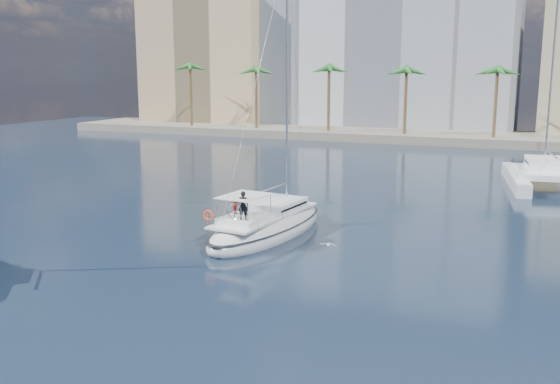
% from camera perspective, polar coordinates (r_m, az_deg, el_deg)
% --- Properties ---
extents(ground, '(160.00, 160.00, 0.00)m').
position_cam_1_polar(ground, '(34.35, 0.13, -5.76)').
color(ground, black).
rests_on(ground, ground).
extents(quay, '(120.00, 14.00, 1.20)m').
position_cam_1_polar(quay, '(92.70, 14.81, 4.90)').
color(quay, gray).
rests_on(quay, ground).
extents(building_modern, '(42.00, 16.00, 28.00)m').
position_cam_1_polar(building_modern, '(106.33, 9.54, 13.09)').
color(building_modern, silver).
rests_on(building_modern, ground).
extents(building_tan_left, '(22.00, 14.00, 22.00)m').
position_cam_1_polar(building_tan_left, '(113.39, -6.23, 11.52)').
color(building_tan_left, tan).
rests_on(building_tan_left, ground).
extents(palm_left, '(3.60, 3.60, 12.30)m').
position_cam_1_polar(palm_left, '(99.02, -5.49, 11.20)').
color(palm_left, brown).
rests_on(palm_left, ground).
extents(palm_centre, '(3.60, 3.60, 12.30)m').
position_cam_1_polar(palm_centre, '(88.27, 14.75, 10.91)').
color(palm_centre, brown).
rests_on(palm_centre, ground).
extents(main_sloop, '(5.09, 12.36, 17.85)m').
position_cam_1_polar(main_sloop, '(38.30, -1.17, -3.16)').
color(main_sloop, silver).
rests_on(main_sloop, ground).
extents(catamaran, '(8.14, 13.50, 18.44)m').
position_cam_1_polar(catamaran, '(58.93, 23.27, 1.58)').
color(catamaran, silver).
rests_on(catamaran, ground).
extents(seagull, '(0.96, 0.41, 0.18)m').
position_cam_1_polar(seagull, '(33.56, 4.47, -4.82)').
color(seagull, silver).
rests_on(seagull, ground).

